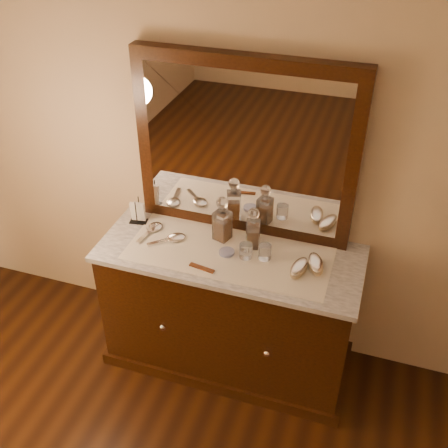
# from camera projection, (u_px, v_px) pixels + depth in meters

# --- Properties ---
(dresser_cabinet) EXTENTS (1.40, 0.55, 0.82)m
(dresser_cabinet) POSITION_uv_depth(u_px,v_px,m) (229.00, 310.00, 3.13)
(dresser_cabinet) COLOR black
(dresser_cabinet) RESTS_ON floor
(dresser_plinth) EXTENTS (1.46, 0.59, 0.08)m
(dresser_plinth) POSITION_uv_depth(u_px,v_px,m) (229.00, 353.00, 3.34)
(dresser_plinth) COLOR black
(dresser_plinth) RESTS_ON floor
(knob_left) EXTENTS (0.04, 0.04, 0.04)m
(knob_left) POSITION_uv_depth(u_px,v_px,m) (163.00, 327.00, 2.96)
(knob_left) COLOR silver
(knob_left) RESTS_ON dresser_cabinet
(knob_right) EXTENTS (0.04, 0.04, 0.04)m
(knob_right) POSITION_uv_depth(u_px,v_px,m) (267.00, 353.00, 2.81)
(knob_right) COLOR silver
(knob_right) RESTS_ON dresser_cabinet
(marble_top) EXTENTS (1.44, 0.59, 0.03)m
(marble_top) POSITION_uv_depth(u_px,v_px,m) (230.00, 254.00, 2.88)
(marble_top) COLOR white
(marble_top) RESTS_ON dresser_cabinet
(mirror_frame) EXTENTS (1.20, 0.08, 1.00)m
(mirror_frame) POSITION_uv_depth(u_px,v_px,m) (245.00, 149.00, 2.78)
(mirror_frame) COLOR black
(mirror_frame) RESTS_ON marble_top
(mirror_glass) EXTENTS (1.06, 0.01, 0.86)m
(mirror_glass) POSITION_uv_depth(u_px,v_px,m) (243.00, 152.00, 2.75)
(mirror_glass) COLOR white
(mirror_glass) RESTS_ON marble_top
(lace_runner) EXTENTS (1.10, 0.45, 0.00)m
(lace_runner) POSITION_uv_depth(u_px,v_px,m) (229.00, 253.00, 2.86)
(lace_runner) COLOR white
(lace_runner) RESTS_ON marble_top
(pin_dish) EXTENTS (0.10, 0.10, 0.01)m
(pin_dish) POSITION_uv_depth(u_px,v_px,m) (227.00, 252.00, 2.85)
(pin_dish) COLOR silver
(pin_dish) RESTS_ON lace_runner
(comb) EXTENTS (0.14, 0.05, 0.01)m
(comb) POSITION_uv_depth(u_px,v_px,m) (202.00, 268.00, 2.75)
(comb) COLOR brown
(comb) RESTS_ON lace_runner
(napkin_rack) EXTENTS (0.11, 0.08, 0.15)m
(napkin_rack) POSITION_uv_depth(u_px,v_px,m) (138.00, 213.00, 3.07)
(napkin_rack) COLOR black
(napkin_rack) RESTS_ON marble_top
(decanter_left) EXTENTS (0.10, 0.10, 0.27)m
(decanter_left) POSITION_uv_depth(u_px,v_px,m) (222.00, 223.00, 2.91)
(decanter_left) COLOR brown
(decanter_left) RESTS_ON lace_runner
(decanter_right) EXTENTS (0.09, 0.09, 0.25)m
(decanter_right) POSITION_uv_depth(u_px,v_px,m) (253.00, 232.00, 2.86)
(decanter_right) COLOR brown
(decanter_right) RESTS_ON lace_runner
(brush_near) EXTENTS (0.10, 0.18, 0.05)m
(brush_near) POSITION_uv_depth(u_px,v_px,m) (299.00, 268.00, 2.72)
(brush_near) COLOR tan
(brush_near) RESTS_ON lace_runner
(brush_far) EXTENTS (0.12, 0.18, 0.05)m
(brush_far) POSITION_uv_depth(u_px,v_px,m) (316.00, 264.00, 2.75)
(brush_far) COLOR tan
(brush_far) RESTS_ON lace_runner
(hand_mirror_outer) EXTENTS (0.10, 0.22, 0.02)m
(hand_mirror_outer) POSITION_uv_depth(u_px,v_px,m) (153.00, 229.00, 3.03)
(hand_mirror_outer) COLOR silver
(hand_mirror_outer) RESTS_ON lace_runner
(hand_mirror_inner) EXTENTS (0.20, 0.19, 0.02)m
(hand_mirror_inner) POSITION_uv_depth(u_px,v_px,m) (173.00, 238.00, 2.95)
(hand_mirror_inner) COLOR silver
(hand_mirror_inner) RESTS_ON lace_runner
(tumblers) EXTENTS (0.17, 0.09, 0.08)m
(tumblers) POSITION_uv_depth(u_px,v_px,m) (255.00, 251.00, 2.81)
(tumblers) COLOR white
(tumblers) RESTS_ON lace_runner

